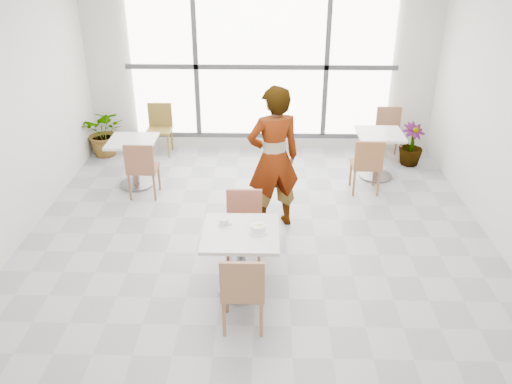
{
  "coord_description": "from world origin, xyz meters",
  "views": [
    {
      "loc": [
        0.12,
        -5.42,
        3.56
      ],
      "look_at": [
        0.0,
        -0.3,
        1.0
      ],
      "focal_mm": 36.77,
      "sensor_mm": 36.0,
      "label": 1
    }
  ],
  "objects_px": {
    "bg_table_left": "(134,156)",
    "chair_far": "(244,222)",
    "bg_table_right": "(378,149)",
    "bg_chair_right_near": "(367,163)",
    "plant_left": "(105,132)",
    "oatmeal_bowl": "(258,228)",
    "bg_chair_left_near": "(142,166)",
    "coffee_cup": "(224,222)",
    "chair_near": "(243,288)",
    "plant_right": "(411,145)",
    "person": "(274,159)",
    "main_table": "(241,250)",
    "bg_chair_left_far": "(160,125)",
    "bg_chair_right_far": "(389,129)"
  },
  "relations": [
    {
      "from": "bg_table_left",
      "to": "plant_left",
      "type": "height_order",
      "value": "plant_left"
    },
    {
      "from": "bg_table_left",
      "to": "bg_chair_left_near",
      "type": "height_order",
      "value": "bg_chair_left_near"
    },
    {
      "from": "chair_near",
      "to": "oatmeal_bowl",
      "type": "distance_m",
      "value": 0.71
    },
    {
      "from": "bg_chair_right_far",
      "to": "plant_left",
      "type": "bearing_deg",
      "value": -179.69
    },
    {
      "from": "bg_table_right",
      "to": "coffee_cup",
      "type": "bearing_deg",
      "value": -127.44
    },
    {
      "from": "oatmeal_bowl",
      "to": "coffee_cup",
      "type": "bearing_deg",
      "value": 159.89
    },
    {
      "from": "oatmeal_bowl",
      "to": "bg_chair_left_near",
      "type": "bearing_deg",
      "value": 128.03
    },
    {
      "from": "main_table",
      "to": "bg_chair_right_near",
      "type": "distance_m",
      "value": 2.99
    },
    {
      "from": "oatmeal_bowl",
      "to": "chair_near",
      "type": "bearing_deg",
      "value": -102.07
    },
    {
      "from": "main_table",
      "to": "coffee_cup",
      "type": "relative_size",
      "value": 5.03
    },
    {
      "from": "bg_chair_left_far",
      "to": "plant_left",
      "type": "height_order",
      "value": "bg_chair_left_far"
    },
    {
      "from": "bg_table_left",
      "to": "chair_far",
      "type": "bearing_deg",
      "value": -48.32
    },
    {
      "from": "main_table",
      "to": "bg_chair_left_near",
      "type": "height_order",
      "value": "bg_chair_left_near"
    },
    {
      "from": "person",
      "to": "bg_table_left",
      "type": "relative_size",
      "value": 2.54
    },
    {
      "from": "chair_far",
      "to": "bg_chair_right_far",
      "type": "distance_m",
      "value": 4.0
    },
    {
      "from": "bg_chair_right_near",
      "to": "bg_table_left",
      "type": "bearing_deg",
      "value": -3.17
    },
    {
      "from": "chair_far",
      "to": "main_table",
      "type": "bearing_deg",
      "value": -90.37
    },
    {
      "from": "bg_table_right",
      "to": "bg_chair_right_near",
      "type": "height_order",
      "value": "bg_chair_right_near"
    },
    {
      "from": "bg_table_left",
      "to": "bg_chair_left_far",
      "type": "relative_size",
      "value": 0.86
    },
    {
      "from": "chair_near",
      "to": "bg_chair_left_far",
      "type": "xyz_separation_m",
      "value": [
        -1.67,
        4.65,
        0.0
      ]
    },
    {
      "from": "main_table",
      "to": "person",
      "type": "height_order",
      "value": "person"
    },
    {
      "from": "bg_table_left",
      "to": "bg_chair_right_far",
      "type": "height_order",
      "value": "bg_chair_right_far"
    },
    {
      "from": "oatmeal_bowl",
      "to": "person",
      "type": "height_order",
      "value": "person"
    },
    {
      "from": "chair_far",
      "to": "bg_chair_right_near",
      "type": "relative_size",
      "value": 1.0
    },
    {
      "from": "main_table",
      "to": "bg_table_left",
      "type": "distance_m",
      "value": 3.16
    },
    {
      "from": "person",
      "to": "oatmeal_bowl",
      "type": "bearing_deg",
      "value": 65.23
    },
    {
      "from": "oatmeal_bowl",
      "to": "bg_chair_left_near",
      "type": "height_order",
      "value": "bg_chair_left_near"
    },
    {
      "from": "chair_near",
      "to": "bg_chair_right_near",
      "type": "bearing_deg",
      "value": -118.9
    },
    {
      "from": "main_table",
      "to": "bg_chair_left_far",
      "type": "height_order",
      "value": "bg_chair_left_far"
    },
    {
      "from": "chair_far",
      "to": "bg_chair_right_near",
      "type": "xyz_separation_m",
      "value": [
        1.74,
        1.79,
        0.0
      ]
    },
    {
      "from": "main_table",
      "to": "bg_chair_right_far",
      "type": "relative_size",
      "value": 0.92
    },
    {
      "from": "bg_chair_left_near",
      "to": "bg_chair_right_far",
      "type": "bearing_deg",
      "value": -156.95
    },
    {
      "from": "coffee_cup",
      "to": "chair_near",
      "type": "bearing_deg",
      "value": -73.0
    },
    {
      "from": "bg_table_left",
      "to": "plant_left",
      "type": "bearing_deg",
      "value": 122.71
    },
    {
      "from": "chair_far",
      "to": "plant_left",
      "type": "height_order",
      "value": "chair_far"
    },
    {
      "from": "bg_chair_right_near",
      "to": "person",
      "type": "bearing_deg",
      "value": 34.53
    },
    {
      "from": "main_table",
      "to": "chair_far",
      "type": "height_order",
      "value": "chair_far"
    },
    {
      "from": "bg_chair_left_far",
      "to": "plant_left",
      "type": "bearing_deg",
      "value": -170.19
    },
    {
      "from": "coffee_cup",
      "to": "plant_right",
      "type": "relative_size",
      "value": 0.22
    },
    {
      "from": "bg_table_right",
      "to": "bg_chair_left_near",
      "type": "relative_size",
      "value": 0.86
    },
    {
      "from": "bg_chair_left_far",
      "to": "bg_chair_right_far",
      "type": "xyz_separation_m",
      "value": [
        3.98,
        -0.13,
        0.0
      ]
    },
    {
      "from": "bg_chair_left_near",
      "to": "plant_left",
      "type": "xyz_separation_m",
      "value": [
        -1.0,
        1.63,
        -0.07
      ]
    },
    {
      "from": "bg_table_right",
      "to": "plant_left",
      "type": "xyz_separation_m",
      "value": [
        -4.57,
        0.83,
        -0.06
      ]
    },
    {
      "from": "bg_table_right",
      "to": "bg_chair_left_near",
      "type": "bearing_deg",
      "value": -167.32
    },
    {
      "from": "coffee_cup",
      "to": "person",
      "type": "distance_m",
      "value": 1.45
    },
    {
      "from": "coffee_cup",
      "to": "plant_right",
      "type": "distance_m",
      "value": 4.47
    },
    {
      "from": "bg_chair_left_far",
      "to": "main_table",
      "type": "bearing_deg",
      "value": -67.96
    },
    {
      "from": "chair_near",
      "to": "chair_far",
      "type": "relative_size",
      "value": 1.0
    },
    {
      "from": "plant_right",
      "to": "oatmeal_bowl",
      "type": "bearing_deg",
      "value": -125.12
    },
    {
      "from": "main_table",
      "to": "bg_table_right",
      "type": "height_order",
      "value": "same"
    }
  ]
}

